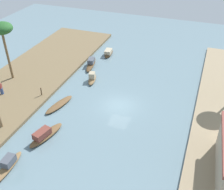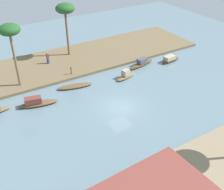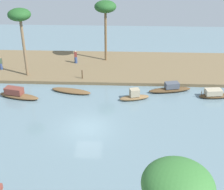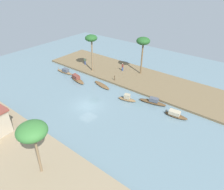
{
  "view_description": "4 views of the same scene",
  "coord_description": "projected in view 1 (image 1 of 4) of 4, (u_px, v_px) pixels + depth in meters",
  "views": [
    {
      "loc": [
        26.54,
        8.85,
        19.96
      ],
      "look_at": [
        -0.76,
        -1.22,
        0.79
      ],
      "focal_mm": 45.05,
      "sensor_mm": 36.0,
      "label": 1
    },
    {
      "loc": [
        14.95,
        22.64,
        18.82
      ],
      "look_at": [
        0.08,
        -1.76,
        0.75
      ],
      "focal_mm": 45.58,
      "sensor_mm": 36.0,
      "label": 2
    },
    {
      "loc": [
        -3.19,
        22.47,
        15.48
      ],
      "look_at": [
        -2.03,
        -4.84,
        0.86
      ],
      "focal_mm": 47.92,
      "sensor_mm": 36.0,
      "label": 3
    },
    {
      "loc": [
        -21.44,
        20.32,
        19.67
      ],
      "look_at": [
        -2.1,
        -4.14,
        0.92
      ],
      "focal_mm": 33.17,
      "sensor_mm": 36.0,
      "label": 4
    }
  ],
  "objects": [
    {
      "name": "sampan_upstream_small",
      "position": [
        59.0,
        105.0,
        34.15
      ],
      "size": [
        4.71,
        2.07,
        0.41
      ],
      "rotation": [
        0.0,
        0.0,
        -0.22
      ],
      "color": "brown",
      "rests_on": "river_water"
    },
    {
      "name": "sampan_near_left_bank",
      "position": [
        109.0,
        53.0,
        46.15
      ],
      "size": [
        3.67,
        1.46,
        0.98
      ],
      "rotation": [
        0.0,
        0.0,
        0.12
      ],
      "color": "brown",
      "rests_on": "river_water"
    },
    {
      "name": "riverbank_left",
      "position": [
        22.0,
        84.0,
        38.29
      ],
      "size": [
        41.85,
        10.54,
        0.37
      ],
      "primitive_type": "cube",
      "color": "brown",
      "rests_on": "ground"
    },
    {
      "name": "sampan_midstream",
      "position": [
        92.0,
        78.0,
        39.13
      ],
      "size": [
        3.38,
        1.7,
        1.25
      ],
      "rotation": [
        0.0,
        0.0,
        0.25
      ],
      "color": "brown",
      "rests_on": "river_water"
    },
    {
      "name": "sampan_with_red_awning",
      "position": [
        91.0,
        63.0,
        42.87
      ],
      "size": [
        4.91,
        1.89,
        1.15
      ],
      "rotation": [
        0.0,
        0.0,
        0.2
      ],
      "color": "brown",
      "rests_on": "river_water"
    },
    {
      "name": "palm_tree_left_near",
      "position": [
        2.0,
        30.0,
        35.5
      ],
      "size": [
        2.8,
        2.8,
        7.93
      ],
      "color": "brown",
      "rests_on": "riverbank_left"
    },
    {
      "name": "sampan_foreground",
      "position": [
        45.0,
        135.0,
        29.25
      ],
      "size": [
        4.74,
        2.16,
        1.15
      ],
      "rotation": [
        0.0,
        0.0,
        -0.23
      ],
      "color": "brown",
      "rests_on": "river_water"
    },
    {
      "name": "river_water",
      "position": [
        119.0,
        105.0,
        34.33
      ],
      "size": [
        69.98,
        69.98,
        0.0
      ],
      "primitive_type": "plane",
      "color": "slate",
      "rests_on": "ground"
    },
    {
      "name": "mooring_post",
      "position": [
        41.0,
        91.0,
        35.31
      ],
      "size": [
        0.14,
        0.14,
        1.06
      ],
      "primitive_type": "cylinder",
      "color": "#4C3823",
      "rests_on": "riverbank_left"
    },
    {
      "name": "sampan_with_tall_canopy",
      "position": [
        7.0,
        166.0,
        25.68
      ],
      "size": [
        4.61,
        1.09,
        1.11
      ],
      "rotation": [
        0.0,
        0.0,
        0.04
      ],
      "color": "brown",
      "rests_on": "river_water"
    },
    {
      "name": "person_by_mooring",
      "position": [
        1.0,
        89.0,
        35.46
      ],
      "size": [
        0.44,
        0.44,
        1.74
      ],
      "rotation": [
        0.0,
        0.0,
        0.15
      ],
      "color": "#33477A",
      "rests_on": "riverbank_left"
    }
  ]
}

